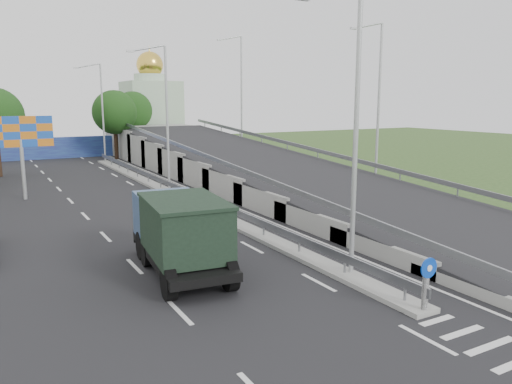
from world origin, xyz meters
TOP-DOWN VIEW (x-y plane):
  - ground at (0.00, 0.00)m, footprint 160.00×160.00m
  - road_surface at (-3.00, 20.00)m, footprint 26.00×90.00m
  - median at (0.00, 24.00)m, footprint 1.00×44.00m
  - overpass_ramp at (7.50, 24.00)m, footprint 10.00×50.00m
  - median_guardrail at (0.00, 24.00)m, footprint 0.09×44.00m
  - sign_bollard at (0.00, 2.17)m, footprint 0.64×0.23m
  - lamp_post_near at (0.11, 6.00)m, footprint 2.74×0.18m
  - lamp_post_mid at (0.11, 26.00)m, footprint 2.74×0.18m
  - lamp_post_far at (0.11, 46.00)m, footprint 2.74×0.18m
  - blue_wall at (-4.00, 52.00)m, footprint 30.00×0.50m
  - church at (10.00, 60.00)m, footprint 7.00×7.00m
  - billboard at (-9.00, 28.00)m, footprint 4.00×0.24m
  - tree_median_far at (2.00, 48.00)m, footprint 4.80×4.80m
  - tree_ramp_far at (6.00, 55.00)m, footprint 4.80×4.80m
  - dump_truck at (-5.07, 9.70)m, footprint 3.22×7.02m

SIDE VIEW (x-z plane):
  - ground at x=0.00m, z-range 0.00..0.00m
  - road_surface at x=-3.00m, z-range -0.02..0.02m
  - median at x=0.00m, z-range 0.00..0.20m
  - median_guardrail at x=0.00m, z-range 0.39..1.10m
  - sign_bollard at x=0.00m, z-range 0.20..1.87m
  - blue_wall at x=-4.00m, z-range 0.00..2.40m
  - dump_truck at x=-5.07m, z-range 0.16..3.15m
  - overpass_ramp at x=7.50m, z-range 0.00..3.50m
  - billboard at x=-9.00m, z-range 1.44..6.94m
  - tree_median_far at x=2.00m, z-range 1.38..8.98m
  - tree_ramp_far at x=6.00m, z-range 1.38..8.98m
  - church at x=10.00m, z-range -1.59..12.21m
  - lamp_post_near at x=0.11m, z-range 0.77..10.85m
  - lamp_post_mid at x=0.11m, z-range 0.77..10.85m
  - lamp_post_far at x=0.11m, z-range 0.77..10.85m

